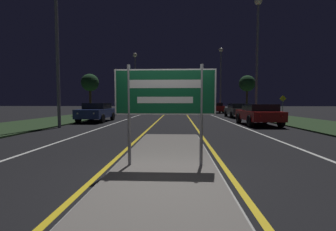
% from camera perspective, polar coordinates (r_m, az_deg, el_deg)
% --- Properties ---
extents(ground_plane, '(160.00, 160.00, 0.00)m').
position_cam_1_polar(ground_plane, '(4.54, -1.22, -15.87)').
color(ground_plane, black).
extents(median_island, '(2.33, 9.76, 0.10)m').
position_cam_1_polar(median_island, '(5.12, -0.76, -13.15)').
color(median_island, '#999993').
rests_on(median_island, ground_plane).
extents(verge_left, '(5.00, 100.00, 0.08)m').
position_cam_1_polar(verge_left, '(26.22, -19.40, 0.02)').
color(verge_left, '#23381E').
rests_on(verge_left, ground_plane).
extents(verge_right, '(5.00, 100.00, 0.08)m').
position_cam_1_polar(verge_right, '(26.01, 23.27, -0.09)').
color(verge_right, '#23381E').
rests_on(verge_right, ground_plane).
extents(centre_line_yellow_left, '(0.12, 70.00, 0.01)m').
position_cam_1_polar(centre_line_yellow_left, '(29.36, -0.68, 0.48)').
color(centre_line_yellow_left, gold).
rests_on(centre_line_yellow_left, ground_plane).
extents(centre_line_yellow_right, '(0.12, 70.00, 0.01)m').
position_cam_1_polar(centre_line_yellow_right, '(29.34, 4.60, 0.47)').
color(centre_line_yellow_right, gold).
rests_on(centre_line_yellow_right, ground_plane).
extents(lane_line_white_left, '(0.12, 70.00, 0.01)m').
position_cam_1_polar(lane_line_white_left, '(29.66, -6.18, 0.49)').
color(lane_line_white_left, silver).
rests_on(lane_line_white_left, ground_plane).
extents(lane_line_white_right, '(0.12, 70.00, 0.01)m').
position_cam_1_polar(lane_line_white_right, '(29.58, 10.12, 0.45)').
color(lane_line_white_right, silver).
rests_on(lane_line_white_right, ground_plane).
extents(edge_line_white_left, '(0.10, 70.00, 0.01)m').
position_cam_1_polar(edge_line_white_left, '(30.26, -11.81, 0.50)').
color(edge_line_white_left, silver).
rests_on(edge_line_white_left, ground_plane).
extents(edge_line_white_right, '(0.10, 70.00, 0.01)m').
position_cam_1_polar(edge_line_white_right, '(30.12, 15.79, 0.43)').
color(edge_line_white_right, silver).
rests_on(edge_line_white_right, ground_plane).
extents(highway_sign, '(2.21, 0.07, 2.22)m').
position_cam_1_polar(highway_sign, '(4.90, -0.77, 5.05)').
color(highway_sign, gray).
rests_on(highway_sign, median_island).
extents(streetlight_left_near, '(0.54, 0.54, 9.91)m').
position_cam_1_polar(streetlight_left_near, '(15.41, -26.50, 21.65)').
color(streetlight_left_near, gray).
rests_on(streetlight_left_near, ground_plane).
extents(streetlight_left_far, '(0.63, 0.63, 9.09)m').
position_cam_1_polar(streetlight_left_far, '(35.80, -8.35, 11.28)').
color(streetlight_left_far, gray).
rests_on(streetlight_left_far, ground_plane).
extents(streetlight_right_near, '(0.59, 0.59, 9.60)m').
position_cam_1_polar(streetlight_right_near, '(19.76, 21.78, 17.90)').
color(streetlight_right_near, gray).
rests_on(streetlight_right_near, ground_plane).
extents(streetlight_right_far, '(0.56, 0.56, 9.46)m').
position_cam_1_polar(streetlight_right_far, '(34.66, 13.26, 11.21)').
color(streetlight_right_far, gray).
rests_on(streetlight_right_far, ground_plane).
extents(car_receding_0, '(2.04, 4.07, 1.38)m').
position_cam_1_polar(car_receding_0, '(15.69, 22.00, 0.42)').
color(car_receding_0, maroon).
rests_on(car_receding_0, ground_plane).
extents(car_receding_1, '(1.85, 4.05, 1.38)m').
position_cam_1_polar(car_receding_1, '(22.96, 17.18, 1.32)').
color(car_receding_1, '#4C514C').
rests_on(car_receding_1, ground_plane).
extents(car_receding_2, '(1.91, 4.17, 1.42)m').
position_cam_1_polar(car_receding_2, '(31.96, 11.97, 1.98)').
color(car_receding_2, maroon).
rests_on(car_receding_2, ground_plane).
extents(car_receding_3, '(1.95, 4.14, 1.41)m').
position_cam_1_polar(car_receding_3, '(40.26, 5.74, 2.31)').
color(car_receding_3, silver).
rests_on(car_receding_3, ground_plane).
extents(car_approaching_0, '(1.96, 4.12, 1.43)m').
position_cam_1_polar(car_approaching_0, '(18.15, -17.65, 0.91)').
color(car_approaching_0, navy).
rests_on(car_approaching_0, ground_plane).
extents(warning_sign, '(0.60, 0.06, 2.06)m').
position_cam_1_polar(warning_sign, '(23.49, 27.14, 2.61)').
color(warning_sign, gray).
rests_on(warning_sign, verge_right).
extents(roadside_palm_left, '(1.86, 1.86, 4.47)m').
position_cam_1_polar(roadside_palm_left, '(25.83, -19.20, 7.80)').
color(roadside_palm_left, '#4C3823').
rests_on(roadside_palm_left, verge_left).
extents(roadside_palm_right, '(2.10, 2.10, 4.94)m').
position_cam_1_polar(roadside_palm_right, '(31.60, 19.46, 7.62)').
color(roadside_palm_right, '#4C3823').
rests_on(roadside_palm_right, verge_right).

